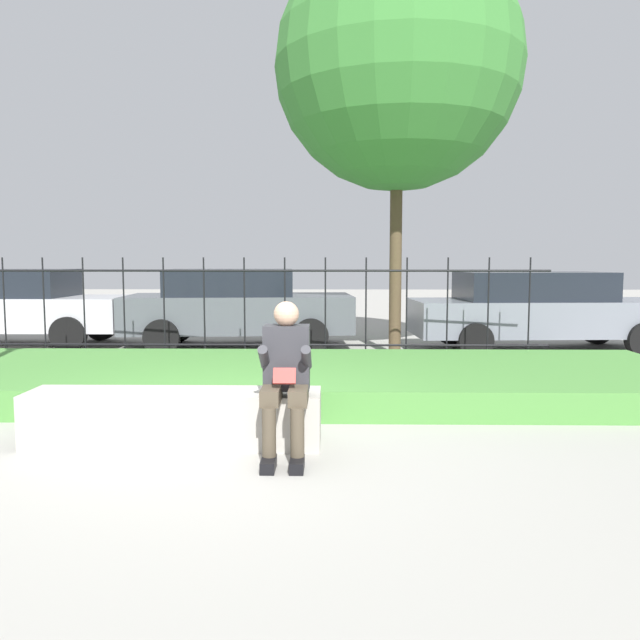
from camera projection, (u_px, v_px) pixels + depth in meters
The scene contains 9 objects.
ground_plane at pixel (216, 444), 5.47m from camera, with size 60.00×60.00×0.00m, color #9E9B93.
stone_bench at pixel (175, 421), 5.45m from camera, with size 2.55×0.53×0.47m.
person_seated_reader at pixel (286, 372), 5.09m from camera, with size 0.42×0.73×1.27m.
grass_berm at pixel (249, 379), 7.64m from camera, with size 10.58×3.00×0.32m.
iron_fence at pixel (265, 310), 9.43m from camera, with size 8.58×0.03×1.66m.
car_parked_right at pixel (539, 309), 11.16m from camera, with size 4.69×2.03×1.41m.
car_parked_left at pixel (13, 306), 11.82m from camera, with size 4.27×1.87×1.45m.
car_parked_center at pixel (238, 306), 11.58m from camera, with size 4.26×2.22×1.45m.
tree_behind_fence at pixel (398, 66), 10.15m from camera, with size 4.03×4.03×6.79m.
Camera 1 is at (1.01, -5.32, 1.60)m, focal length 35.00 mm.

